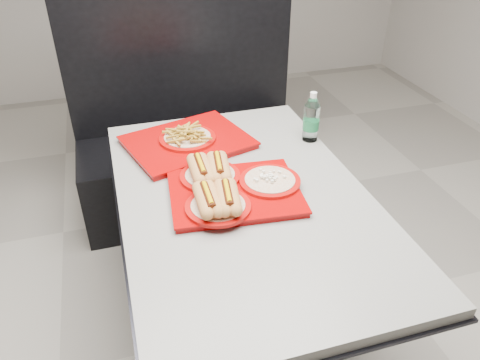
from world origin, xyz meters
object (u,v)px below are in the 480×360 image
object	(u,v)px
booth_bench	(190,142)
tray_far	(188,139)
diner_table	(244,229)
water_bottle	(311,120)
tray_near	(229,188)

from	to	relation	value
booth_bench	tray_far	size ratio (longest dim) A/B	2.29
diner_table	tray_far	distance (m)	0.49
diner_table	water_bottle	distance (m)	0.58
booth_bench	tray_near	distance (m)	1.16
water_bottle	booth_bench	bearing A→B (deg)	117.90
tray_near	tray_far	xyz separation A→B (m)	(-0.07, 0.42, -0.01)
diner_table	booth_bench	size ratio (longest dim) A/B	1.05
booth_bench	diner_table	bearing A→B (deg)	-90.00
water_bottle	tray_far	bearing A→B (deg)	169.17
tray_far	water_bottle	xyz separation A→B (m)	(0.53, -0.10, 0.07)
diner_table	tray_far	world-z (taller)	tray_far
diner_table	tray_near	bearing A→B (deg)	174.47
diner_table	booth_bench	bearing A→B (deg)	90.00
diner_table	water_bottle	world-z (taller)	water_bottle
booth_bench	tray_near	world-z (taller)	booth_bench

